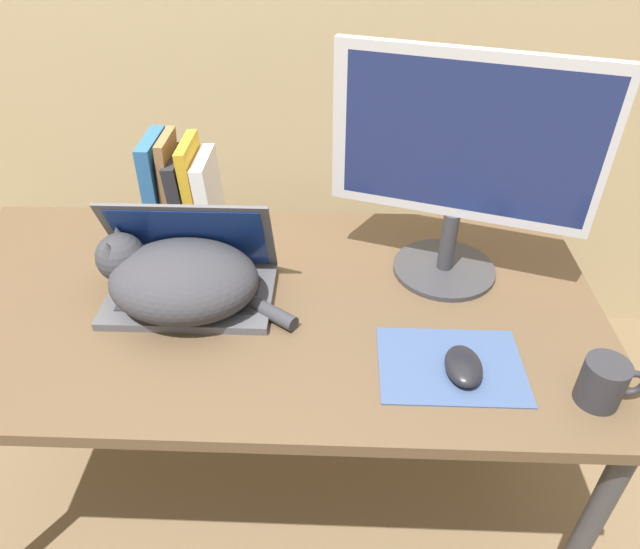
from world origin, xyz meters
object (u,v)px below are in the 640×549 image
Objects in this scene: external_monitor at (461,161)px; computer_mouse at (463,366)px; mug at (604,382)px; book_row at (182,191)px; cat at (179,278)px; laptop at (191,277)px.

external_monitor reaches higher than computer_mouse.
book_row is at bearing 148.29° from mug.
mug reaches higher than computer_mouse.
external_monitor is at bearing -13.15° from book_row.
mug is (0.86, -0.53, -0.07)m from book_row.
cat reaches higher than computer_mouse.
book_row is at bearing 142.74° from computer_mouse.
mug is (0.80, -0.23, -0.03)m from cat.
mug is (0.22, -0.38, -0.23)m from external_monitor.
book_row is (-0.07, 0.25, 0.07)m from laptop.
external_monitor reaches higher than laptop.
external_monitor reaches higher than book_row.
external_monitor is at bearing 120.23° from mug.
laptop is 3.05× the size of mug.
laptop is at bearing -169.73° from external_monitor.
book_row is 1.01m from mug.
cat is at bearing -79.51° from book_row.
cat is 0.31m from book_row.
cat is at bearing 163.89° from mug.
computer_mouse is 0.40× the size of book_row.
laptop is at bearing 158.13° from computer_mouse.
book_row is at bearing 104.86° from laptop.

